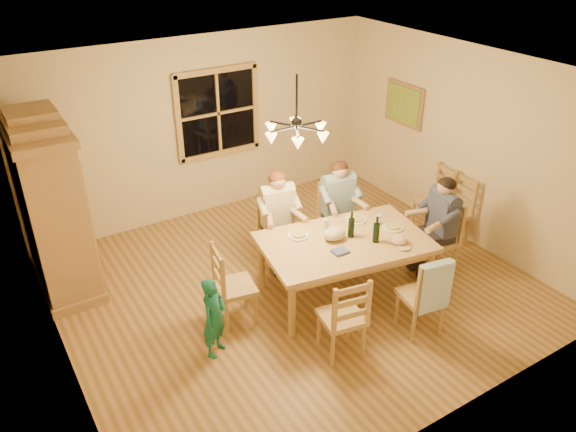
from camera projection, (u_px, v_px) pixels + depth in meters
floor at (295, 286)px, 7.12m from camera, size 5.50×5.50×0.00m
ceiling at (297, 74)px, 5.82m from camera, size 5.50×5.00×0.02m
wall_back at (205, 128)px, 8.33m from camera, size 5.50×0.02×2.70m
wall_left at (46, 260)px, 5.20m from camera, size 0.02×5.00×2.70m
wall_right at (463, 144)px, 7.75m from camera, size 0.02×5.00×2.70m
window at (218, 113)px, 8.30m from camera, size 1.30×0.06×1.30m
painting at (404, 104)px, 8.50m from camera, size 0.06×0.78×0.64m
chandelier at (296, 131)px, 6.12m from camera, size 0.77×0.68×0.71m
armoire at (53, 210)px, 6.68m from camera, size 0.66×1.40×2.30m
dining_table at (344, 247)px, 6.69m from camera, size 2.14×1.52×0.76m
chair_far_left at (278, 243)px, 7.45m from camera, size 0.51×0.49×0.99m
chair_far_right at (337, 231)px, 7.74m from camera, size 0.51×0.49×0.99m
chair_near_left at (341, 328)px, 5.95m from camera, size 0.51×0.49×0.99m
chair_near_right at (420, 307)px, 6.27m from camera, size 0.51×0.49×0.99m
chair_end_left at (236, 298)px, 6.41m from camera, size 0.49×0.51×0.99m
chair_end_right at (436, 250)px, 7.31m from camera, size 0.49×0.51×0.99m
adult_woman at (278, 208)px, 7.20m from camera, size 0.45×0.48×0.87m
adult_plaid_man at (339, 196)px, 7.48m from camera, size 0.45×0.48×0.87m
adult_slate_man at (442, 214)px, 7.05m from camera, size 0.48×0.45×0.87m
towel at (434, 287)px, 5.92m from camera, size 0.39×0.16×0.58m
wine_bottle_a at (351, 225)px, 6.64m from camera, size 0.08×0.08×0.33m
wine_bottle_b at (376, 229)px, 6.54m from camera, size 0.08×0.08×0.33m
plate_woman at (298, 236)px, 6.72m from camera, size 0.26×0.26×0.02m
plate_plaid at (356, 220)px, 7.06m from camera, size 0.26×0.26×0.02m
plate_slate at (393, 227)px, 6.89m from camera, size 0.26×0.26×0.02m
wine_glass_a at (326, 225)px, 6.83m from camera, size 0.06×0.06×0.14m
wine_glass_b at (379, 220)px, 6.94m from camera, size 0.06×0.06×0.14m
cap at (399, 240)px, 6.55m from camera, size 0.20×0.20×0.11m
napkin at (340, 251)px, 6.40m from camera, size 0.20×0.17×0.03m
cloth_bundle at (334, 234)px, 6.62m from camera, size 0.28×0.22×0.15m
child at (214, 317)px, 5.84m from camera, size 0.41×0.38×0.94m
chair_spare_front at (450, 223)px, 7.94m from camera, size 0.46×0.48×0.99m
chair_spare_back at (430, 212)px, 8.23m from camera, size 0.50×0.52×0.99m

